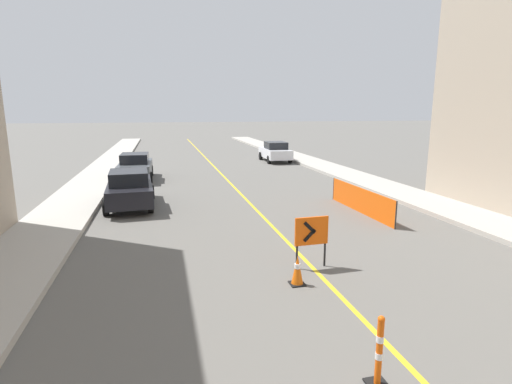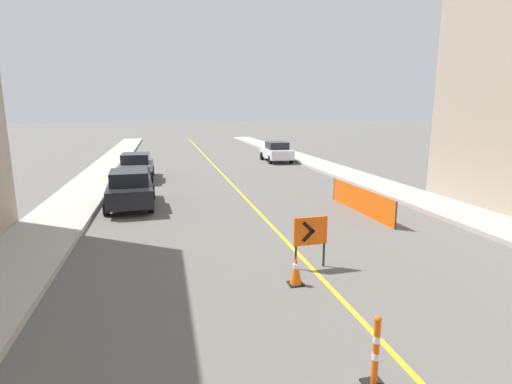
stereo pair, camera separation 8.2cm
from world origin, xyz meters
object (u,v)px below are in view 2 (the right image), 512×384
(parked_car_curb_mid, at_px, (136,166))
(parked_car_curb_far, at_px, (276,152))
(traffic_cone_fourth, at_px, (296,270))
(delineator_post_rear, at_px, (376,356))
(arrow_barricade_primary, at_px, (310,233))
(parked_car_curb_near, at_px, (130,188))

(parked_car_curb_mid, distance_m, parked_car_curb_far, 12.29)
(traffic_cone_fourth, relative_size, delineator_post_rear, 0.63)
(parked_car_curb_mid, bearing_deg, arrow_barricade_primary, -69.69)
(traffic_cone_fourth, xyz_separation_m, parked_car_curb_near, (-4.40, 9.08, 0.44))
(traffic_cone_fourth, distance_m, parked_car_curb_mid, 16.70)
(parked_car_curb_far, bearing_deg, arrow_barricade_primary, -102.09)
(arrow_barricade_primary, distance_m, parked_car_curb_far, 22.18)
(parked_car_curb_near, bearing_deg, parked_car_curb_mid, 87.99)
(parked_car_curb_near, distance_m, parked_car_curb_far, 16.92)
(parked_car_curb_near, relative_size, parked_car_curb_far, 1.01)
(parked_car_curb_mid, bearing_deg, parked_car_curb_near, -87.55)
(parked_car_curb_far, bearing_deg, delineator_post_rear, -101.21)
(traffic_cone_fourth, height_order, arrow_barricade_primary, arrow_barricade_primary)
(traffic_cone_fourth, xyz_separation_m, arrow_barricade_primary, (0.70, 0.92, 0.59))
(delineator_post_rear, xyz_separation_m, parked_car_curb_far, (5.94, 26.15, 0.31))
(parked_car_curb_mid, bearing_deg, parked_car_curb_far, 32.64)
(traffic_cone_fourth, bearing_deg, parked_car_curb_mid, 105.80)
(arrow_barricade_primary, xyz_separation_m, parked_car_curb_near, (-5.09, 8.16, -0.15))
(arrow_barricade_primary, bearing_deg, delineator_post_rear, -101.10)
(traffic_cone_fourth, relative_size, arrow_barricade_primary, 0.53)
(parked_car_curb_near, bearing_deg, parked_car_curb_far, 49.11)
(traffic_cone_fourth, bearing_deg, delineator_post_rear, -90.04)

